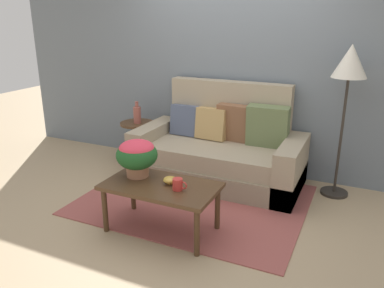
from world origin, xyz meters
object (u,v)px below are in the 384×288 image
(coffee_table, at_px, (161,190))
(snack_bowl, at_px, (170,180))
(coffee_mug, at_px, (178,184))
(floor_lamp, at_px, (349,71))
(side_table, at_px, (138,135))
(table_vase, at_px, (137,114))
(potted_plant, at_px, (137,154))
(couch, at_px, (220,152))

(coffee_table, distance_m, snack_bowl, 0.13)
(coffee_table, relative_size, coffee_mug, 7.56)
(coffee_table, height_order, floor_lamp, floor_lamp)
(side_table, relative_size, table_vase, 1.92)
(coffee_table, bearing_deg, floor_lamp, 47.16)
(snack_bowl, height_order, table_vase, table_vase)
(coffee_table, xyz_separation_m, coffee_mug, (0.19, -0.04, 0.11))
(snack_bowl, distance_m, table_vase, 1.83)
(coffee_table, relative_size, potted_plant, 2.67)
(couch, distance_m, side_table, 1.22)
(coffee_table, bearing_deg, couch, 87.27)
(coffee_table, xyz_separation_m, floor_lamp, (1.38, 1.49, 0.96))
(coffee_table, height_order, coffee_mug, coffee_mug)
(side_table, bearing_deg, couch, -4.03)
(coffee_mug, relative_size, table_vase, 0.47)
(side_table, height_order, snack_bowl, side_table)
(couch, height_order, snack_bowl, couch)
(coffee_table, xyz_separation_m, side_table, (-1.16, 1.43, -0.03))
(couch, relative_size, coffee_mug, 14.38)
(potted_plant, bearing_deg, table_vase, 122.44)
(couch, height_order, potted_plant, couch)
(side_table, relative_size, floor_lamp, 0.34)
(floor_lamp, height_order, snack_bowl, floor_lamp)
(couch, distance_m, table_vase, 1.25)
(side_table, xyz_separation_m, floor_lamp, (2.54, 0.06, 0.99))
(coffee_table, distance_m, side_table, 1.84)
(table_vase, bearing_deg, floor_lamp, 1.73)
(side_table, xyz_separation_m, potted_plant, (0.86, -1.35, 0.30))
(couch, relative_size, snack_bowl, 15.35)
(coffee_table, relative_size, table_vase, 3.57)
(floor_lamp, relative_size, table_vase, 5.67)
(table_vase, bearing_deg, side_table, 130.90)
(coffee_table, relative_size, snack_bowl, 8.08)
(coffee_mug, bearing_deg, potted_plant, 166.66)
(table_vase, bearing_deg, snack_bowl, -48.42)
(coffee_table, distance_m, potted_plant, 0.41)
(coffee_table, bearing_deg, table_vase, 128.90)
(floor_lamp, bearing_deg, coffee_mug, -127.94)
(couch, xyz_separation_m, snack_bowl, (0.00, -1.30, 0.15))
(side_table, height_order, coffee_mug, coffee_mug)
(couch, bearing_deg, floor_lamp, 6.23)
(couch, bearing_deg, potted_plant, -105.71)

